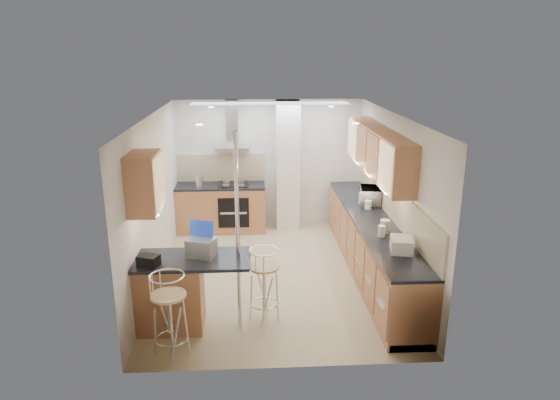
{
  "coord_description": "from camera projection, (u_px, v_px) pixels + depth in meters",
  "views": [
    {
      "loc": [
        -0.35,
        -7.18,
        3.41
      ],
      "look_at": [
        0.08,
        0.2,
        1.17
      ],
      "focal_mm": 32.0,
      "sensor_mm": 36.0,
      "label": 1
    }
  ],
  "objects": [
    {
      "name": "laptop",
      "position": [
        201.0,
        248.0,
        6.17
      ],
      "size": [
        0.4,
        0.35,
        0.23
      ],
      "primitive_type": "cube",
      "rotation": [
        0.0,
        0.0,
        -0.34
      ],
      "color": "#A6AAAE",
      "rests_on": "peninsula"
    },
    {
      "name": "room_shell",
      "position": [
        295.0,
        174.0,
        7.79
      ],
      "size": [
        3.64,
        4.84,
        2.51
      ],
      "color": "silver",
      "rests_on": "ground"
    },
    {
      "name": "jar_d",
      "position": [
        382.0,
        231.0,
        6.89
      ],
      "size": [
        0.12,
        0.12,
        0.16
      ],
      "primitive_type": "cylinder",
      "rotation": [
        0.0,
        0.0,
        -0.29
      ],
      "color": "white",
      "rests_on": "right_counter"
    },
    {
      "name": "jar_a",
      "position": [
        363.0,
        198.0,
        8.37
      ],
      "size": [
        0.15,
        0.15,
        0.19
      ],
      "primitive_type": "cylinder",
      "rotation": [
        0.0,
        0.0,
        -0.34
      ],
      "color": "#F1E3D0",
      "rests_on": "right_counter"
    },
    {
      "name": "microwave",
      "position": [
        371.0,
        196.0,
        8.34
      ],
      "size": [
        0.43,
        0.56,
        0.28
      ],
      "primitive_type": "imported",
      "rotation": [
        0.0,
        0.0,
        1.38
      ],
      "color": "white",
      "rests_on": "right_counter"
    },
    {
      "name": "right_counter",
      "position": [
        371.0,
        245.0,
        7.81
      ],
      "size": [
        0.63,
        4.4,
        0.92
      ],
      "color": "#AB6844",
      "rests_on": "ground"
    },
    {
      "name": "kettle",
      "position": [
        199.0,
        181.0,
        9.36
      ],
      "size": [
        0.16,
        0.16,
        0.23
      ],
      "primitive_type": "cylinder",
      "color": "#B9BBBE",
      "rests_on": "back_counter"
    },
    {
      "name": "bar_stool_near",
      "position": [
        170.0,
        316.0,
        5.63
      ],
      "size": [
        0.54,
        0.54,
        1.04
      ],
      "primitive_type": null,
      "rotation": [
        0.0,
        0.0,
        -0.35
      ],
      "color": "#D8B874",
      "rests_on": "ground"
    },
    {
      "name": "ground",
      "position": [
        275.0,
        275.0,
        7.86
      ],
      "size": [
        4.8,
        4.8,
        0.0
      ],
      "primitive_type": "plane",
      "color": "tan",
      "rests_on": "ground"
    },
    {
      "name": "bar_stool_end",
      "position": [
        264.0,
        285.0,
        6.44
      ],
      "size": [
        0.56,
        0.56,
        0.99
      ],
      "primitive_type": null,
      "rotation": [
        0.0,
        0.0,
        0.93
      ],
      "color": "#D8B874",
      "rests_on": "ground"
    },
    {
      "name": "bag",
      "position": [
        149.0,
        260.0,
        5.91
      ],
      "size": [
        0.28,
        0.25,
        0.13
      ],
      "primitive_type": "cube",
      "rotation": [
        0.0,
        0.0,
        -0.36
      ],
      "color": "black",
      "rests_on": "peninsula"
    },
    {
      "name": "bread_bin",
      "position": [
        401.0,
        245.0,
        6.38
      ],
      "size": [
        0.34,
        0.39,
        0.18
      ],
      "primitive_type": "cube",
      "rotation": [
        0.0,
        0.0,
        -0.21
      ],
      "color": "#F1E3D0",
      "rests_on": "right_counter"
    },
    {
      "name": "peninsula",
      "position": [
        192.0,
        292.0,
        6.28
      ],
      "size": [
        1.47,
        0.72,
        0.94
      ],
      "color": "#AB6844",
      "rests_on": "ground"
    },
    {
      "name": "jar_c",
      "position": [
        385.0,
        226.0,
        7.04
      ],
      "size": [
        0.16,
        0.16,
        0.19
      ],
      "primitive_type": "cylinder",
      "rotation": [
        0.0,
        0.0,
        0.14
      ],
      "color": "#C2B69B",
      "rests_on": "right_counter"
    },
    {
      "name": "jar_b",
      "position": [
        368.0,
        205.0,
        8.09
      ],
      "size": [
        0.13,
        0.13,
        0.14
      ],
      "primitive_type": "cylinder",
      "rotation": [
        0.0,
        0.0,
        0.2
      ],
      "color": "#F1E3D0",
      "rests_on": "right_counter"
    },
    {
      "name": "back_counter",
      "position": [
        221.0,
        208.0,
        9.68
      ],
      "size": [
        1.7,
        0.63,
        0.92
      ],
      "color": "#AB6844",
      "rests_on": "ground"
    }
  ]
}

